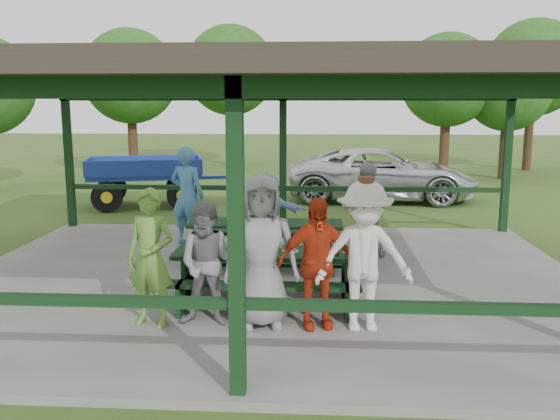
# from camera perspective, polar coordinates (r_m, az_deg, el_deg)

# --- Properties ---
(ground) EXTENTS (90.00, 90.00, 0.00)m
(ground) POSITION_cam_1_polar(r_m,az_deg,el_deg) (9.57, -1.02, -7.12)
(ground) COLOR #30541A
(ground) RESTS_ON ground
(concrete_slab) EXTENTS (10.00, 8.00, 0.10)m
(concrete_slab) POSITION_cam_1_polar(r_m,az_deg,el_deg) (9.55, -1.02, -6.83)
(concrete_slab) COLOR slate
(concrete_slab) RESTS_ON ground
(pavilion_structure) EXTENTS (10.60, 8.60, 3.24)m
(pavilion_structure) POSITION_cam_1_polar(r_m,az_deg,el_deg) (9.13, -1.09, 12.21)
(pavilion_structure) COLOR black
(pavilion_structure) RESTS_ON concrete_slab
(picnic_table_near) EXTENTS (2.55, 1.39, 0.75)m
(picnic_table_near) POSITION_cam_1_polar(r_m,az_deg,el_deg) (8.25, -1.30, -5.83)
(picnic_table_near) COLOR black
(picnic_table_near) RESTS_ON concrete_slab
(picnic_table_far) EXTENTS (2.62, 1.39, 0.75)m
(picnic_table_far) POSITION_cam_1_polar(r_m,az_deg,el_deg) (10.20, -1.37, -2.67)
(picnic_table_far) COLOR black
(picnic_table_far) RESTS_ON concrete_slab
(table_setting) EXTENTS (2.36, 0.45, 0.10)m
(table_setting) POSITION_cam_1_polar(r_m,az_deg,el_deg) (8.19, -0.52, -3.70)
(table_setting) COLOR white
(table_setting) RESTS_ON picnic_table_near
(contestant_green) EXTENTS (0.71, 0.56, 1.74)m
(contestant_green) POSITION_cam_1_polar(r_m,az_deg,el_deg) (7.54, -12.35, -4.51)
(contestant_green) COLOR #629637
(contestant_green) RESTS_ON concrete_slab
(contestant_grey_left) EXTENTS (0.79, 0.63, 1.57)m
(contestant_grey_left) POSITION_cam_1_polar(r_m,az_deg,el_deg) (7.45, -6.90, -5.19)
(contestant_grey_left) COLOR gray
(contestant_grey_left) RESTS_ON concrete_slab
(contestant_grey_mid) EXTENTS (1.02, 0.75, 1.91)m
(contestant_grey_mid) POSITION_cam_1_polar(r_m,az_deg,el_deg) (7.33, -1.84, -4.01)
(contestant_grey_mid) COLOR gray
(contestant_grey_mid) RESTS_ON concrete_slab
(contestant_red) EXTENTS (1.03, 0.62, 1.64)m
(contestant_red) POSITION_cam_1_polar(r_m,az_deg,el_deg) (7.33, 3.47, -5.11)
(contestant_red) COLOR red
(contestant_red) RESTS_ON concrete_slab
(contestant_white_fedora) EXTENTS (1.25, 0.79, 1.90)m
(contestant_white_fedora) POSITION_cam_1_polar(r_m,az_deg,el_deg) (7.29, 8.10, -4.43)
(contestant_white_fedora) COLOR white
(contestant_white_fedora) RESTS_ON concrete_slab
(spectator_lblue) EXTENTS (1.41, 0.57, 1.48)m
(spectator_lblue) POSITION_cam_1_polar(r_m,az_deg,el_deg) (11.09, -1.08, -0.22)
(spectator_lblue) COLOR #9ABEEF
(spectator_lblue) RESTS_ON concrete_slab
(spectator_blue) EXTENTS (0.81, 0.65, 1.94)m
(spectator_blue) POSITION_cam_1_polar(r_m,az_deg,el_deg) (11.73, -8.91, 1.37)
(spectator_blue) COLOR teal
(spectator_blue) RESTS_ON concrete_slab
(spectator_grey) EXTENTS (0.91, 0.76, 1.70)m
(spectator_grey) POSITION_cam_1_polar(r_m,az_deg,el_deg) (10.84, 8.15, 0.03)
(spectator_grey) COLOR #98989B
(spectator_grey) RESTS_ON concrete_slab
(pickup_truck) EXTENTS (5.59, 2.75, 1.53)m
(pickup_truck) POSITION_cam_1_polar(r_m,az_deg,el_deg) (17.78, 9.72, 3.39)
(pickup_truck) COLOR silver
(pickup_truck) RESTS_ON ground
(farm_trailer) EXTENTS (4.22, 2.46, 1.46)m
(farm_trailer) POSITION_cam_1_polar(r_m,az_deg,el_deg) (16.93, -12.80, 2.81)
(farm_trailer) COLOR navy
(farm_trailer) RESTS_ON ground
(tree_far_left) EXTENTS (3.62, 3.62, 5.65)m
(tree_far_left) POSITION_cam_1_polar(r_m,az_deg,el_deg) (23.95, -14.24, 12.32)
(tree_far_left) COLOR #342215
(tree_far_left) RESTS_ON ground
(tree_left) EXTENTS (4.03, 4.03, 6.29)m
(tree_left) POSITION_cam_1_polar(r_m,az_deg,el_deg) (27.41, -4.80, 13.23)
(tree_left) COLOR #342215
(tree_left) RESTS_ON ground
(tree_mid) EXTENTS (3.46, 3.46, 5.40)m
(tree_mid) POSITION_cam_1_polar(r_m,az_deg,el_deg) (23.26, 15.82, 11.90)
(tree_mid) COLOR #342215
(tree_mid) RESTS_ON ground
(tree_right) EXTENTS (3.18, 3.18, 4.97)m
(tree_right) POSITION_cam_1_polar(r_m,az_deg,el_deg) (23.91, 21.13, 10.83)
(tree_right) COLOR #342215
(tree_right) RESTS_ON ground
(tree_far_right) EXTENTS (4.02, 4.02, 6.28)m
(tree_far_right) POSITION_cam_1_polar(r_m,az_deg,el_deg) (27.34, 23.21, 12.43)
(tree_far_right) COLOR #342215
(tree_far_right) RESTS_ON ground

